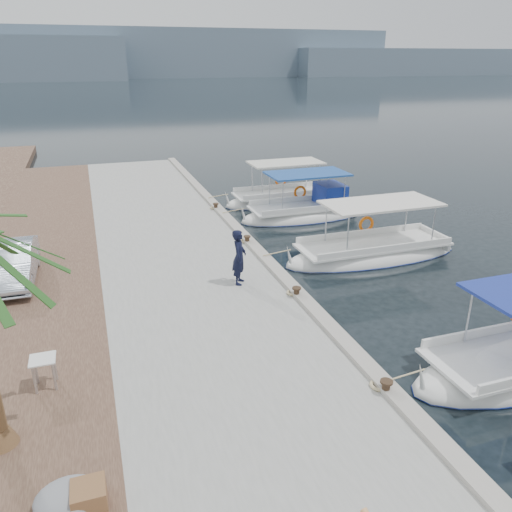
{
  "coord_description": "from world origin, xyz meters",
  "views": [
    {
      "loc": [
        -5.94,
        -11.17,
        7.36
      ],
      "look_at": [
        -1.0,
        3.47,
        1.2
      ],
      "focal_mm": 35.0,
      "sensor_mm": 36.0,
      "label": 1
    }
  ],
  "objects_px": {
    "fishing_caique_c": "(372,254)",
    "parked_car": "(13,263)",
    "fishing_caique_d": "(305,214)",
    "fisherman": "(239,257)",
    "fishing_caique_e": "(282,201)"
  },
  "relations": [
    {
      "from": "fishing_caique_e",
      "to": "fisherman",
      "type": "xyz_separation_m",
      "value": [
        -5.52,
        -10.22,
        1.29
      ]
    },
    {
      "from": "fishing_caique_c",
      "to": "parked_car",
      "type": "height_order",
      "value": "fishing_caique_c"
    },
    {
      "from": "fisherman",
      "to": "fishing_caique_e",
      "type": "bearing_deg",
      "value": -1.69
    },
    {
      "from": "fishing_caique_e",
      "to": "fisherman",
      "type": "distance_m",
      "value": 11.68
    },
    {
      "from": "fishing_caique_c",
      "to": "fisherman",
      "type": "relative_size",
      "value": 4.05
    },
    {
      "from": "fishing_caique_d",
      "to": "fisherman",
      "type": "height_order",
      "value": "fisherman"
    },
    {
      "from": "fishing_caique_d",
      "to": "parked_car",
      "type": "bearing_deg",
      "value": -158.76
    },
    {
      "from": "fishing_caique_e",
      "to": "fisherman",
      "type": "bearing_deg",
      "value": -118.39
    },
    {
      "from": "fishing_caique_e",
      "to": "fishing_caique_c",
      "type": "bearing_deg",
      "value": -86.79
    },
    {
      "from": "fishing_caique_e",
      "to": "parked_car",
      "type": "height_order",
      "value": "fishing_caique_e"
    },
    {
      "from": "fishing_caique_d",
      "to": "fishing_caique_c",
      "type": "bearing_deg",
      "value": -86.08
    },
    {
      "from": "fishing_caique_d",
      "to": "parked_car",
      "type": "xyz_separation_m",
      "value": [
        -12.57,
        -4.89,
        0.93
      ]
    },
    {
      "from": "parked_car",
      "to": "fishing_caique_d",
      "type": "bearing_deg",
      "value": 21.74
    },
    {
      "from": "fishing_caique_c",
      "to": "parked_car",
      "type": "xyz_separation_m",
      "value": [
        -12.96,
        0.82,
        1.01
      ]
    },
    {
      "from": "fishing_caique_c",
      "to": "parked_car",
      "type": "bearing_deg",
      "value": 176.36
    }
  ]
}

